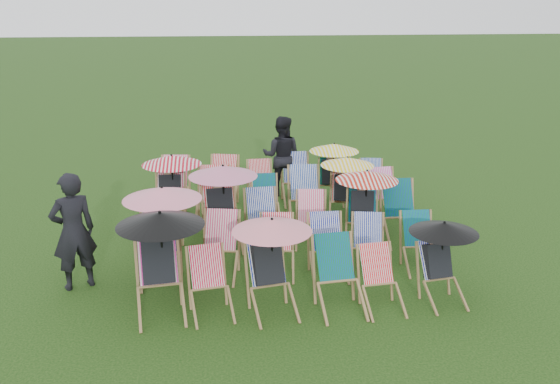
{
  "coord_description": "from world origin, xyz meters",
  "views": [
    {
      "loc": [
        -1.06,
        -9.98,
        4.29
      ],
      "look_at": [
        -0.1,
        0.29,
        0.9
      ],
      "focal_mm": 40.0,
      "sensor_mm": 36.0,
      "label": 1
    }
  ],
  "objects": [
    {
      "name": "deckchair_10",
      "position": [
        1.18,
        -1.07,
        0.42
      ],
      "size": [
        0.69,
        0.86,
        0.85
      ],
      "rotation": [
        0.0,
        0.0,
        -0.17
      ],
      "color": "olive",
      "rests_on": "ground"
    },
    {
      "name": "deckchair_2",
      "position": [
        -0.45,
        -2.22,
        0.69
      ],
      "size": [
        1.1,
        1.2,
        1.31
      ],
      "rotation": [
        0.0,
        0.0,
        0.21
      ],
      "color": "olive",
      "rests_on": "ground"
    },
    {
      "name": "deckchair_0",
      "position": [
        -1.97,
        -2.13,
        0.75
      ],
      "size": [
        1.2,
        1.29,
        1.42
      ],
      "rotation": [
        0.0,
        0.0,
        0.14
      ],
      "color": "olive",
      "rests_on": "ground"
    },
    {
      "name": "deckchair_27",
      "position": [
        0.45,
        2.36,
        0.49
      ],
      "size": [
        0.66,
        0.91,
        0.98
      ],
      "rotation": [
        0.0,
        0.0,
        0.01
      ],
      "color": "olive",
      "rests_on": "ground"
    },
    {
      "name": "deckchair_8",
      "position": [
        -0.28,
        -1.06,
        0.44
      ],
      "size": [
        0.66,
        0.86,
        0.88
      ],
      "rotation": [
        0.0,
        0.0,
        -0.1
      ],
      "color": "olive",
      "rests_on": "ground"
    },
    {
      "name": "deckchair_16",
      "position": [
        1.34,
        0.04,
        0.68
      ],
      "size": [
        1.09,
        1.16,
        1.29
      ],
      "rotation": [
        0.0,
        0.0,
        -0.19
      ],
      "color": "olive",
      "rests_on": "ground"
    },
    {
      "name": "deckchair_9",
      "position": [
        0.51,
        -1.17,
        0.45
      ],
      "size": [
        0.61,
        0.84,
        0.91
      ],
      "rotation": [
        0.0,
        0.0,
        0.01
      ],
      "color": "olive",
      "rests_on": "ground"
    },
    {
      "name": "deckchair_28",
      "position": [
        1.18,
        2.33,
        0.64
      ],
      "size": [
        1.03,
        1.09,
        1.22
      ],
      "rotation": [
        0.0,
        0.0,
        -0.13
      ],
      "color": "olive",
      "rests_on": "ground"
    },
    {
      "name": "deckchair_6",
      "position": [
        -2.04,
        -1.03,
        0.75
      ],
      "size": [
        1.2,
        1.27,
        1.43
      ],
      "rotation": [
        0.0,
        0.0,
        0.06
      ],
      "color": "olive",
      "rests_on": "ground"
    },
    {
      "name": "deckchair_21",
      "position": [
        0.48,
        1.2,
        0.5
      ],
      "size": [
        0.69,
        0.95,
        1.01
      ],
      "rotation": [
        0.0,
        0.0,
        -0.02
      ],
      "color": "olive",
      "rests_on": "ground"
    },
    {
      "name": "deckchair_7",
      "position": [
        -1.18,
        -1.04,
        0.48
      ],
      "size": [
        0.77,
        0.97,
        0.95
      ],
      "rotation": [
        0.0,
        0.0,
        -0.17
      ],
      "color": "olive",
      "rests_on": "ground"
    },
    {
      "name": "deckchair_24",
      "position": [
        -2.1,
        2.32,
        0.49
      ],
      "size": [
        0.73,
        0.96,
        0.98
      ],
      "rotation": [
        0.0,
        0.0,
        -0.1
      ],
      "color": "olive",
      "rests_on": "ground"
    },
    {
      "name": "deckchair_3",
      "position": [
        0.49,
        -2.28,
        0.49
      ],
      "size": [
        0.74,
        0.96,
        0.98
      ],
      "rotation": [
        0.0,
        0.0,
        0.11
      ],
      "color": "olive",
      "rests_on": "ground"
    },
    {
      "name": "deckchair_26",
      "position": [
        -0.31,
        2.3,
        0.43
      ],
      "size": [
        0.6,
        0.81,
        0.86
      ],
      "rotation": [
        0.0,
        0.0,
        0.03
      ],
      "color": "olive",
      "rests_on": "ground"
    },
    {
      "name": "deckchair_1",
      "position": [
        -1.3,
        -2.24,
        0.44
      ],
      "size": [
        0.71,
        0.89,
        0.87
      ],
      "rotation": [
        0.0,
        0.0,
        0.18
      ],
      "color": "olive",
      "rests_on": "ground"
    },
    {
      "name": "deckchair_18",
      "position": [
        -2.07,
        1.29,
        0.7
      ],
      "size": [
        1.11,
        1.15,
        1.32
      ],
      "rotation": [
        0.0,
        0.0,
        -0.01
      ],
      "color": "olive",
      "rests_on": "ground"
    },
    {
      "name": "deckchair_23",
      "position": [
        2.04,
        1.2,
        0.46
      ],
      "size": [
        0.7,
        0.91,
        0.93
      ],
      "rotation": [
        0.0,
        0.0,
        0.1
      ],
      "color": "olive",
      "rests_on": "ground"
    },
    {
      "name": "person_rear",
      "position": [
        0.18,
        2.88,
        0.86
      ],
      "size": [
        0.97,
        0.84,
        1.73
      ],
      "primitive_type": "imported",
      "rotation": [
        0.0,
        0.0,
        2.89
      ],
      "color": "black",
      "rests_on": "ground"
    },
    {
      "name": "deckchair_11",
      "position": [
        2.02,
        -1.09,
        0.43
      ],
      "size": [
        0.58,
        0.8,
        0.86
      ],
      "rotation": [
        0.0,
        0.0,
        -0.01
      ],
      "color": "olive",
      "rests_on": "ground"
    },
    {
      "name": "deckchair_15",
      "position": [
        0.43,
        0.1,
        0.44
      ],
      "size": [
        0.67,
        0.87,
        0.87
      ],
      "rotation": [
        0.0,
        0.0,
        -0.12
      ],
      "color": "olive",
      "rests_on": "ground"
    },
    {
      "name": "deckchair_25",
      "position": [
        -1.11,
        2.28,
        0.49
      ],
      "size": [
        0.81,
        1.0,
        0.98
      ],
      "rotation": [
        0.0,
        0.0,
        -0.19
      ],
      "color": "olive",
      "rests_on": "ground"
    },
    {
      "name": "person_left",
      "position": [
        -3.29,
        -1.25,
        0.9
      ],
      "size": [
        0.78,
        0.68,
        1.79
      ],
      "primitive_type": "imported",
      "rotation": [
        0.0,
        0.0,
        3.61
      ],
      "color": "black",
      "rests_on": "ground"
    },
    {
      "name": "deckchair_5",
      "position": [
        1.98,
        -2.16,
        0.61
      ],
      "size": [
        0.98,
        1.06,
        1.16
      ],
      "rotation": [
        0.0,
        0.0,
        0.17
      ],
      "color": "olive",
      "rests_on": "ground"
    },
    {
      "name": "deckchair_17",
      "position": [
        2.05,
        0.09,
        0.51
      ],
      "size": [
        0.68,
        0.95,
        1.02
      ],
      "rotation": [
        0.0,
        0.0,
        0.01
      ],
      "color": "olive",
      "rests_on": "ground"
    },
    {
      "name": "deckchair_19",
      "position": [
        -1.29,
        1.25,
        0.51
      ],
      "size": [
        0.76,
        1.0,
        1.03
      ],
      "rotation": [
        0.0,
        0.0,
        -0.08
      ],
      "color": "olive",
      "rests_on": "ground"
    },
    {
      "name": "deckchair_20",
      "position": [
        -0.28,
        1.27,
        0.43
      ],
      "size": [
        0.57,
        0.79,
        0.85
      ],
      "rotation": [
        0.0,
        0.0,
        0.01
      ],
      "color": "olive",
      "rests_on": "ground"
    },
    {
      "name": "deckchair_4",
      "position": [
        1.08,
        -2.31,
        0.42
      ],
      "size": [
        0.64,
        0.83,
        0.84
      ],
      "rotation": [
        0.0,
        0.0,
        0.12
      ],
      "color": "olive",
      "rests_on": "ground"
    },
    {
      "name": "deckchair_12",
      "position": [
        -2.09,
        0.03,
        0.46
      ],
      "size": [
        0.66,
        0.88,
        0.92
      ],
      "rotation": [
        0.0,
        0.0,
        -0.06
      ],
      "color": "olive",
      "rests_on": "ground"
    },
    {
      "name": "deckchair_13",
      "position": [
        -1.11,
        0.16,
        0.74
      ],
      "size": [
        1.19,
        1.27,
        1.41
      ],
      "rotation": [
        0.0,
        0.0,
        0.13
      ],
      "color": "olive",
      "rests_on": "ground"
    },
    {
      "name": "ground",
      "position": [
        0.0,
        0.0,
        0.0
      ],
      "size": [
        100.0,
        100.0,
        0.0
      ],
      "primitive_type": "plane",
      "color": "black",
      "rests_on": "ground"
    },
    {
      "name": "deckchair_14",
      "position": [
        -0.41,
        0.09,
        0.47
      ],
      "size": [
        0.69,
        0.91,
        0.94
      ],
      "rotation": [
        0.0,
        0.0,
        0.08
      ],
      "color": "olive",
      "rests_on": "ground"
    },
    {
      "name": "deckchair_22",
      "position": [
        1.24,
        1.25,
        0.64
      ],
      "size": [
        1.02,
        1.09,
        1.21
      ],
      "rotation": [
        0.0,
        0.0,
        -0.19
      ],
      "color": "olive",
      "rests_on": "ground"
    },
    {
      "name": "deckchair_29",
      "position": [
        2.03,
        2.31,
        0.41
      ],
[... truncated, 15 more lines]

